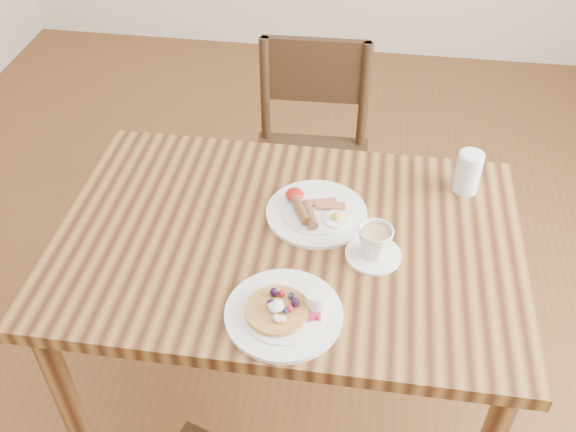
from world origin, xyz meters
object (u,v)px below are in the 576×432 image
Objects in this scene: teacup_saucer at (374,244)px; chair_far at (310,154)px; breakfast_plate at (315,212)px; water_glass at (468,172)px; pancake_plate at (286,311)px; dining_table at (288,263)px.

chair_far is at bearing 107.95° from teacup_saucer.
breakfast_plate is at bearing 95.64° from chair_far.
water_glass is (0.24, 0.30, 0.02)m from teacup_saucer.
breakfast_plate is at bearing 85.75° from pancake_plate.
teacup_saucer is (0.16, -0.13, 0.03)m from breakfast_plate.
water_glass is at bearing 22.64° from breakfast_plate.
chair_far is 3.26× the size of breakfast_plate.
pancake_plate is at bearing 91.39° from chair_far.
teacup_saucer reaches higher than breakfast_plate.
pancake_plate is 1.93× the size of teacup_saucer.
water_glass is (0.48, -0.45, 0.32)m from chair_far.
teacup_saucer is at bearing 49.42° from pancake_plate.
chair_far is 0.68m from breakfast_plate.
breakfast_plate is 2.23× the size of water_glass.
dining_table is at bearing 97.35° from pancake_plate.
pancake_plate is at bearing -129.53° from water_glass.
water_glass reaches higher than dining_table.
chair_far reaches higher than teacup_saucer.
breakfast_plate is at bearing -157.36° from water_glass.
water_glass is (0.46, 0.26, 0.16)m from dining_table.
dining_table is 0.26m from teacup_saucer.
teacup_saucer is at bearing -128.75° from water_glass.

